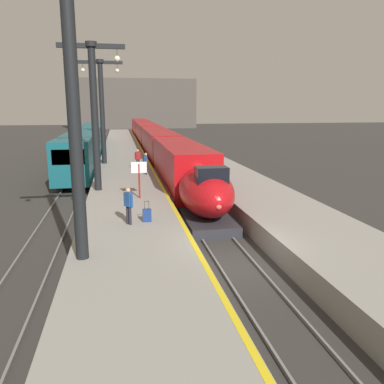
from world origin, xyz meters
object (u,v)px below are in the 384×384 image
(passenger_far_waiting, at_px, (138,158))
(station_column_mid, at_px, (94,103))
(passenger_mid_platform, at_px, (146,162))
(rolling_suitcase, at_px, (147,215))
(passenger_near_edge, at_px, (128,203))
(regional_train_adjacent, at_px, (87,143))
(highspeed_train_main, at_px, (153,139))
(station_column_near, at_px, (72,82))
(departure_info_board, at_px, (139,172))
(station_column_far, at_px, (102,102))

(passenger_far_waiting, bearing_deg, station_column_mid, -109.80)
(passenger_mid_platform, relative_size, rolling_suitcase, 1.72)
(passenger_near_edge, height_order, passenger_mid_platform, same)
(regional_train_adjacent, relative_size, station_column_mid, 4.06)
(highspeed_train_main, bearing_deg, station_column_near, -98.34)
(station_column_mid, height_order, departure_info_board, station_column_mid)
(rolling_suitcase, bearing_deg, passenger_far_waiting, 88.66)
(passenger_far_waiting, distance_m, departure_info_board, 10.92)
(regional_train_adjacent, xyz_separation_m, rolling_suitcase, (4.76, -29.54, -0.77))
(passenger_near_edge, distance_m, passenger_far_waiting, 16.20)
(passenger_far_waiting, height_order, departure_info_board, departure_info_board)
(station_column_far, xyz_separation_m, passenger_near_edge, (1.73, -20.30, -4.62))
(passenger_near_edge, height_order, passenger_far_waiting, same)
(passenger_near_edge, distance_m, passenger_mid_platform, 13.53)
(highspeed_train_main, xyz_separation_m, passenger_near_edge, (-4.17, -36.40, 0.06))
(station_column_near, height_order, passenger_mid_platform, station_column_near)
(passenger_far_waiting, relative_size, rolling_suitcase, 1.72)
(station_column_far, relative_size, rolling_suitcase, 9.51)
(highspeed_train_main, height_order, passenger_near_edge, highspeed_train_main)
(station_column_near, distance_m, rolling_suitcase, 7.50)
(station_column_far, height_order, passenger_near_edge, station_column_far)
(regional_train_adjacent, bearing_deg, departure_info_board, -79.20)
(passenger_near_edge, bearing_deg, departure_info_board, 81.79)
(passenger_mid_platform, bearing_deg, regional_train_adjacent, 108.94)
(regional_train_adjacent, bearing_deg, passenger_near_edge, -82.49)
(regional_train_adjacent, bearing_deg, passenger_far_waiting, -69.40)
(passenger_mid_platform, bearing_deg, rolling_suitcase, -93.77)
(passenger_mid_platform, height_order, passenger_far_waiting, same)
(highspeed_train_main, xyz_separation_m, station_column_near, (-5.90, -40.24, 5.10))
(regional_train_adjacent, height_order, passenger_near_edge, regional_train_adjacent)
(station_column_mid, bearing_deg, passenger_near_edge, -77.81)
(departure_info_board, bearing_deg, highspeed_train_main, 83.75)
(highspeed_train_main, bearing_deg, rolling_suitcase, -95.28)
(regional_train_adjacent, xyz_separation_m, passenger_mid_platform, (5.63, -16.40, -0.09))
(station_column_mid, relative_size, passenger_mid_platform, 5.33)
(rolling_suitcase, bearing_deg, station_column_far, 97.30)
(highspeed_train_main, bearing_deg, passenger_far_waiting, -98.33)
(highspeed_train_main, relative_size, station_column_far, 7.98)
(regional_train_adjacent, height_order, station_column_near, station_column_near)
(station_column_mid, bearing_deg, station_column_near, -90.00)
(station_column_mid, bearing_deg, station_column_far, 90.00)
(station_column_mid, relative_size, passenger_far_waiting, 5.33)
(highspeed_train_main, relative_size, station_column_near, 7.36)
(station_column_mid, xyz_separation_m, departure_info_board, (2.49, -2.75, -3.93))
(station_column_near, height_order, rolling_suitcase, station_column_near)
(passenger_mid_platform, relative_size, passenger_far_waiting, 1.00)
(station_column_mid, bearing_deg, highspeed_train_main, 78.26)
(passenger_mid_platform, bearing_deg, passenger_near_edge, -97.22)
(station_column_far, relative_size, departure_info_board, 4.40)
(station_column_mid, distance_m, rolling_suitcase, 9.62)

